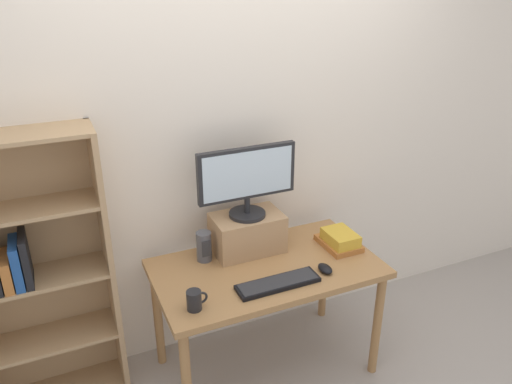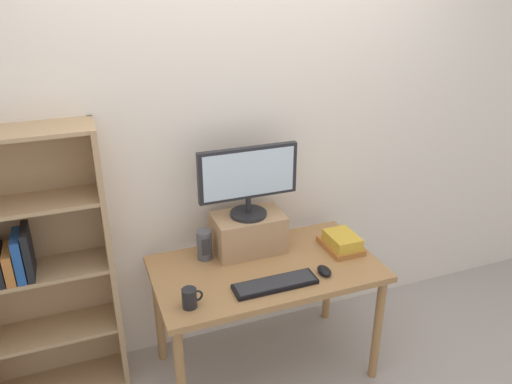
% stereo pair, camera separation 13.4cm
% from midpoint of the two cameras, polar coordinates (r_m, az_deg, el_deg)
% --- Properties ---
extents(ground_plane, '(12.00, 12.00, 0.00)m').
position_cam_midpoint_polar(ground_plane, '(3.17, -0.16, -19.23)').
color(ground_plane, '#9E9389').
extents(back_wall, '(7.00, 0.08, 2.60)m').
position_cam_midpoint_polar(back_wall, '(2.87, -3.86, 6.22)').
color(back_wall, beige).
rests_on(back_wall, ground_plane).
extents(desk, '(1.22, 0.68, 0.70)m').
position_cam_midpoint_polar(desk, '(2.78, -0.17, -9.87)').
color(desk, '#9E7042').
rests_on(desk, ground_plane).
extents(bookshelf_unit, '(0.73, 0.28, 1.51)m').
position_cam_midpoint_polar(bookshelf_unit, '(2.79, -25.59, -8.61)').
color(bookshelf_unit, tan).
rests_on(bookshelf_unit, ground_plane).
extents(riser_box, '(0.39, 0.25, 0.22)m').
position_cam_midpoint_polar(riser_box, '(2.83, -2.35, -4.69)').
color(riser_box, '#A87F56').
rests_on(riser_box, desk).
extents(computer_monitor, '(0.56, 0.20, 0.40)m').
position_cam_midpoint_polar(computer_monitor, '(2.69, -2.46, 1.56)').
color(computer_monitor, black).
rests_on(computer_monitor, riser_box).
extents(keyboard, '(0.44, 0.13, 0.02)m').
position_cam_midpoint_polar(keyboard, '(2.58, 1.02, -10.41)').
color(keyboard, black).
rests_on(keyboard, desk).
extents(computer_mouse, '(0.06, 0.10, 0.04)m').
position_cam_midpoint_polar(computer_mouse, '(2.70, 6.48, -8.71)').
color(computer_mouse, black).
rests_on(computer_mouse, desk).
extents(book_stack, '(0.19, 0.26, 0.10)m').
position_cam_midpoint_polar(book_stack, '(2.92, 8.24, -5.47)').
color(book_stack, '#AD662D').
rests_on(book_stack, desk).
extents(coffee_mug, '(0.10, 0.07, 0.10)m').
position_cam_midpoint_polar(coffee_mug, '(2.42, -8.63, -12.15)').
color(coffee_mug, black).
rests_on(coffee_mug, desk).
extents(desk_speaker, '(0.08, 0.09, 0.17)m').
position_cam_midpoint_polar(desk_speaker, '(2.77, -7.34, -6.21)').
color(desk_speaker, '#4C4C51').
rests_on(desk_speaker, desk).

